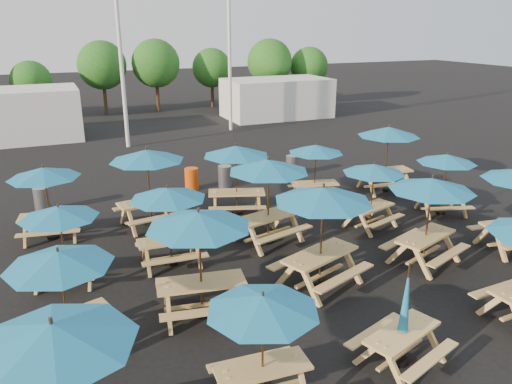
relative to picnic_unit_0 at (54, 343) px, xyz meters
name	(u,v)px	position (x,y,z in m)	size (l,w,h in m)	color
ground	(276,242)	(6.12, 6.02, -2.13)	(120.00, 120.00, 0.00)	black
picnic_unit_0	(54,343)	(0.00, 0.00, 0.00)	(2.49, 2.49, 2.46)	tan
picnic_unit_1	(59,264)	(0.17, 2.89, -0.23)	(2.54, 2.54, 2.20)	tan
picnic_unit_2	(59,217)	(0.28, 5.84, -0.36)	(2.31, 2.31, 2.04)	tan
picnic_unit_3	(44,177)	(0.03, 8.91, -0.19)	(2.35, 2.35, 2.24)	tan
picnic_unit_4	(263,309)	(3.11, 0.17, -0.34)	(2.00, 2.00, 2.07)	tan
picnic_unit_5	(199,226)	(2.96, 3.15, 0.00)	(2.60, 2.60, 2.46)	tan
picnic_unit_6	(168,198)	(2.92, 5.82, -0.24)	(2.11, 2.11, 2.19)	tan
picnic_unit_7	(147,160)	(3.00, 8.76, 0.05)	(2.66, 2.66, 2.52)	tan
picnic_unit_8	(403,324)	(5.92, 0.05, -1.27)	(2.03, 1.89, 2.11)	tan
picnic_unit_9	(323,200)	(6.03, 3.28, 0.10)	(3.02, 3.02, 2.57)	tan
picnic_unit_10	(269,170)	(5.92, 6.14, 0.07)	(2.86, 2.86, 2.54)	tan
picnic_unit_11	(236,155)	(5.88, 8.64, -0.05)	(2.80, 2.80, 2.40)	tan
picnic_unit_13	(431,189)	(9.22, 3.23, -0.04)	(2.83, 2.83, 2.42)	tan
picnic_unit_14	(374,172)	(9.36, 5.88, -0.31)	(2.42, 2.42, 2.10)	tan
picnic_unit_15	(316,152)	(8.93, 8.72, -0.29)	(2.39, 2.39, 2.13)	tan
picnic_unit_18	(446,162)	(12.30, 5.94, -0.31)	(2.40, 2.40, 2.10)	tan
picnic_unit_19	(389,135)	(12.03, 8.72, 0.06)	(2.59, 2.59, 2.53)	tan
waste_bin_0	(42,199)	(-0.18, 11.51, -1.71)	(0.53, 0.53, 0.85)	gray
waste_bin_1	(192,179)	(5.22, 11.80, -1.71)	(0.53, 0.53, 0.85)	#D5480C
waste_bin_2	(225,176)	(6.53, 11.62, -1.71)	(0.53, 0.53, 0.85)	gray
waste_bin_3	(260,170)	(8.18, 11.91, -1.71)	(0.53, 0.53, 0.85)	#D5480C
waste_bin_4	(292,165)	(9.70, 11.99, -1.71)	(0.53, 0.53, 0.85)	gray
mast_0	(118,27)	(4.12, 20.02, 3.87)	(0.20, 0.20, 12.00)	silver
mast_1	(229,26)	(10.62, 22.02, 3.87)	(0.20, 0.20, 12.00)	silver
event_tent_0	(2,116)	(-1.88, 24.02, -0.73)	(8.00, 4.00, 2.80)	silver
event_tent_1	(277,98)	(15.12, 25.02, -0.83)	(7.00, 4.00, 2.60)	silver
tree_2	(31,81)	(-0.27, 29.67, 0.49)	(2.59, 2.59, 3.93)	#382314
tree_3	(102,65)	(4.37, 30.74, 1.27)	(3.36, 3.36, 5.09)	#382314
tree_4	(156,63)	(8.02, 30.28, 1.32)	(3.41, 3.41, 5.17)	#382314
tree_5	(212,68)	(12.34, 30.69, 0.84)	(2.94, 2.94, 4.45)	#382314
tree_6	(270,62)	(16.35, 28.92, 1.29)	(3.38, 3.38, 5.13)	#382314
tree_7	(309,66)	(19.75, 28.94, 0.86)	(2.95, 2.95, 4.48)	#382314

